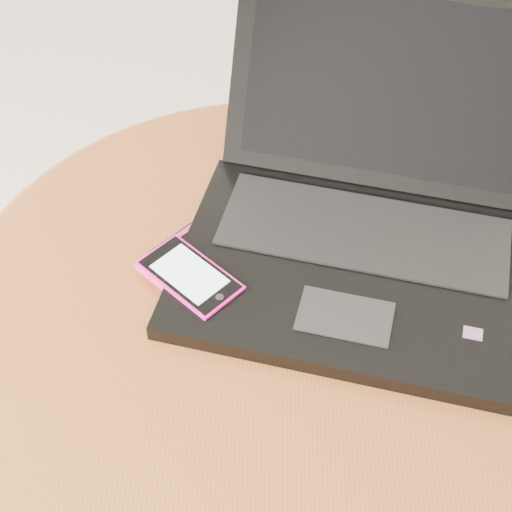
{
  "coord_description": "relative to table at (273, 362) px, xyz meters",
  "views": [
    {
      "loc": [
        0.11,
        -0.43,
        1.19
      ],
      "look_at": [
        0.1,
        0.1,
        0.61
      ],
      "focal_mm": 55.32,
      "sensor_mm": 36.0,
      "label": 1
    }
  ],
  "objects": [
    {
      "name": "phone_pink",
      "position": [
        -0.09,
        0.01,
        0.14
      ],
      "size": [
        0.12,
        0.12,
        0.01
      ],
      "color": "#F21690",
      "rests_on": "phone_black"
    },
    {
      "name": "phone_black",
      "position": [
        -0.07,
        0.03,
        0.12
      ],
      "size": [
        0.13,
        0.13,
        0.01
      ],
      "color": "black",
      "rests_on": "table"
    },
    {
      "name": "laptop",
      "position": [
        0.1,
        0.08,
        0.16
      ],
      "size": [
        0.44,
        0.44,
        0.22
      ],
      "color": "black",
      "rests_on": "table"
    },
    {
      "name": "table",
      "position": [
        0.0,
        0.0,
        0.0
      ],
      "size": [
        0.7,
        0.7,
        0.55
      ],
      "color": "#542C19",
      "rests_on": "ground"
    }
  ]
}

